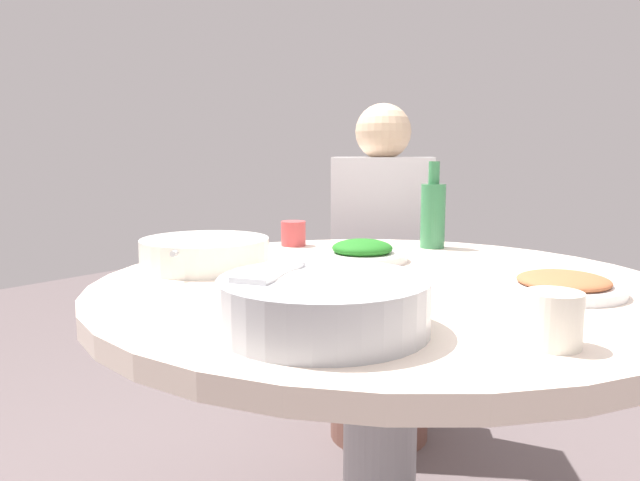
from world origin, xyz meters
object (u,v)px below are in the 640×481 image
(soup_bowl, at_px, (205,254))
(tea_cup_near, at_px, (293,233))
(dish_greens, at_px, (362,252))
(stool_for_diner_left, at_px, (379,379))
(diner_left, at_px, (382,233))
(green_bottle, at_px, (433,213))
(rice_bowl, at_px, (323,303))
(dish_tofu_braise, at_px, (563,285))
(tea_cup_far, at_px, (553,319))
(round_dining_table, at_px, (381,360))

(soup_bowl, bearing_deg, tea_cup_near, 9.30)
(dish_greens, bearing_deg, tea_cup_near, 76.19)
(dish_greens, height_order, stool_for_diner_left, dish_greens)
(diner_left, bearing_deg, soup_bowl, -173.31)
(stool_for_diner_left, bearing_deg, green_bottle, -129.54)
(rice_bowl, xyz_separation_m, soup_bowl, (0.21, 0.51, -0.01))
(dish_tofu_braise, height_order, tea_cup_far, tea_cup_far)
(diner_left, bearing_deg, tea_cup_far, -136.56)
(dish_tofu_braise, height_order, green_bottle, green_bottle)
(dish_greens, bearing_deg, dish_tofu_braise, -95.16)
(soup_bowl, bearing_deg, stool_for_diner_left, 6.69)
(rice_bowl, height_order, green_bottle, green_bottle)
(rice_bowl, height_order, dish_tofu_braise, rice_bowl)
(green_bottle, distance_m, diner_left, 0.48)
(tea_cup_near, xyz_separation_m, stool_for_diner_left, (0.51, 0.04, -0.59))
(round_dining_table, height_order, diner_left, diner_left)
(round_dining_table, xyz_separation_m, soup_bowl, (-0.14, 0.38, 0.20))
(soup_bowl, distance_m, tea_cup_near, 0.37)
(green_bottle, xyz_separation_m, tea_cup_far, (-0.64, -0.53, -0.06))
(green_bottle, distance_m, stool_for_diner_left, 0.80)
(dish_greens, height_order, tea_cup_far, tea_cup_far)
(diner_left, bearing_deg, rice_bowl, -150.48)
(round_dining_table, xyz_separation_m, tea_cup_far, (-0.21, -0.40, 0.21))
(dish_tofu_braise, bearing_deg, dish_greens, 84.84)
(round_dining_table, height_order, dish_greens, dish_greens)
(dish_greens, xyz_separation_m, stool_for_diner_left, (0.58, 0.33, -0.57))
(dish_tofu_braise, distance_m, diner_left, 1.02)
(green_bottle, height_order, stool_for_diner_left, green_bottle)
(dish_tofu_braise, height_order, tea_cup_near, tea_cup_near)
(round_dining_table, xyz_separation_m, diner_left, (0.73, 0.48, 0.15))
(rice_bowl, height_order, soup_bowl, rice_bowl)
(round_dining_table, height_order, rice_bowl, rice_bowl)
(tea_cup_near, height_order, diner_left, diner_left)
(rice_bowl, xyz_separation_m, dish_greens, (0.50, 0.28, -0.02))
(rice_bowl, relative_size, green_bottle, 1.32)
(tea_cup_far, bearing_deg, soup_bowl, 84.97)
(stool_for_diner_left, height_order, diner_left, diner_left)
(rice_bowl, relative_size, diner_left, 0.40)
(rice_bowl, height_order, tea_cup_near, rice_bowl)
(dish_greens, height_order, dish_tofu_braise, dish_greens)
(dish_tofu_braise, relative_size, tea_cup_near, 3.15)
(dish_greens, bearing_deg, stool_for_diner_left, 29.41)
(round_dining_table, bearing_deg, stool_for_diner_left, 33.51)
(rice_bowl, height_order, tea_cup_far, rice_bowl)
(dish_tofu_braise, distance_m, tea_cup_far, 0.33)
(green_bottle, bearing_deg, tea_cup_near, 123.88)
(soup_bowl, relative_size, diner_left, 0.38)
(tea_cup_far, bearing_deg, dish_greens, 57.30)
(rice_bowl, distance_m, diner_left, 1.24)
(dish_tofu_braise, height_order, diner_left, diner_left)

